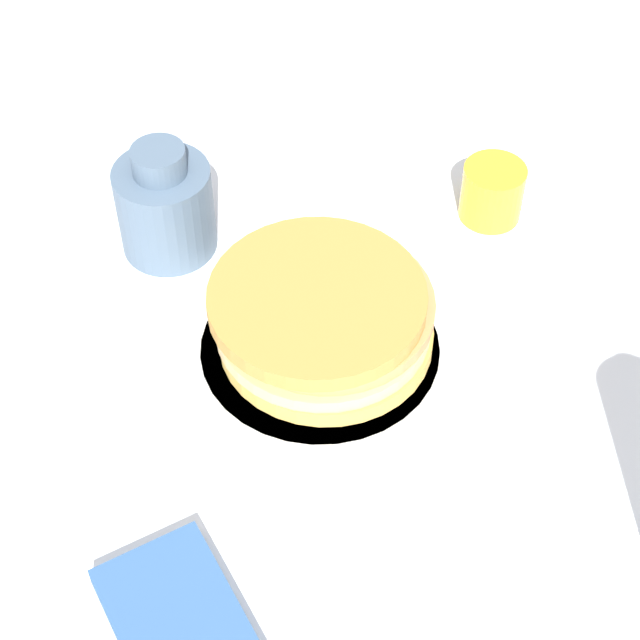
{
  "coord_description": "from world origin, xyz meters",
  "views": [
    {
      "loc": [
        0.62,
        0.05,
        0.74
      ],
      "look_at": [
        0.01,
        0.01,
        0.05
      ],
      "focal_mm": 60.0,
      "sensor_mm": 36.0,
      "label": 1
    }
  ],
  "objects_px": {
    "juice_glass": "(492,192)",
    "cream_jug": "(165,206)",
    "pancake_stack": "(323,320)",
    "plate": "(320,350)"
  },
  "relations": [
    {
      "from": "plate",
      "to": "cream_jug",
      "type": "xyz_separation_m",
      "value": [
        -0.13,
        -0.16,
        0.04
      ]
    },
    {
      "from": "juice_glass",
      "to": "cream_jug",
      "type": "relative_size",
      "value": 0.53
    },
    {
      "from": "juice_glass",
      "to": "plate",
      "type": "bearing_deg",
      "value": -38.97
    },
    {
      "from": "cream_jug",
      "to": "plate",
      "type": "bearing_deg",
      "value": 49.98
    },
    {
      "from": "juice_glass",
      "to": "cream_jug",
      "type": "xyz_separation_m",
      "value": [
        0.06,
        -0.32,
        0.02
      ]
    },
    {
      "from": "juice_glass",
      "to": "cream_jug",
      "type": "bearing_deg",
      "value": -78.45
    },
    {
      "from": "plate",
      "to": "pancake_stack",
      "type": "distance_m",
      "value": 0.04
    },
    {
      "from": "plate",
      "to": "cream_jug",
      "type": "relative_size",
      "value": 1.96
    },
    {
      "from": "pancake_stack",
      "to": "cream_jug",
      "type": "relative_size",
      "value": 1.68
    },
    {
      "from": "pancake_stack",
      "to": "cream_jug",
      "type": "distance_m",
      "value": 0.21
    }
  ]
}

